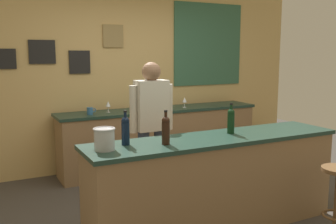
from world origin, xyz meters
TOP-DOWN VIEW (x-y plane):
  - ground_plane at (0.00, 0.00)m, footprint 10.00×10.00m
  - back_wall at (0.03, 2.03)m, footprint 6.00×0.09m
  - bar_counter at (0.00, -0.40)m, footprint 2.59×0.60m
  - side_counter at (0.40, 1.65)m, footprint 3.06×0.56m
  - bartender at (-0.30, 0.44)m, footprint 0.52×0.21m
  - wine_bottle_a at (-0.89, -0.31)m, footprint 0.07×0.07m
  - wine_bottle_b at (-0.57, -0.45)m, footprint 0.07×0.07m
  - wine_bottle_c at (0.22, -0.33)m, footprint 0.07×0.07m
  - ice_bucket at (-1.11, -0.40)m, footprint 0.19×0.19m
  - wine_glass_a at (-0.40, 1.67)m, footprint 0.07×0.07m
  - wine_glass_b at (-0.09, 1.57)m, footprint 0.07×0.07m
  - wine_glass_c at (0.01, 1.61)m, footprint 0.07×0.07m
  - wine_glass_d at (0.77, 1.59)m, footprint 0.07×0.07m
  - coffee_mug at (-0.68, 1.60)m, footprint 0.13×0.08m

SIDE VIEW (x-z plane):
  - ground_plane at x=0.00m, z-range 0.00..0.00m
  - side_counter at x=0.40m, z-range 0.00..0.90m
  - bar_counter at x=0.00m, z-range 0.00..0.92m
  - bartender at x=-0.30m, z-range 0.13..1.75m
  - coffee_mug at x=-0.68m, z-range 0.90..1.00m
  - wine_glass_a at x=-0.40m, z-range 0.93..1.09m
  - wine_glass_b at x=-0.09m, z-range 0.93..1.09m
  - wine_glass_c at x=0.01m, z-range 0.93..1.09m
  - wine_glass_d at x=0.77m, z-range 0.93..1.09m
  - ice_bucket at x=-1.11m, z-range 0.92..1.11m
  - wine_bottle_a at x=-0.89m, z-range 0.90..1.21m
  - wine_bottle_b at x=-0.57m, z-range 0.90..1.21m
  - wine_bottle_c at x=0.22m, z-range 0.90..1.21m
  - back_wall at x=0.03m, z-range 0.02..2.82m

